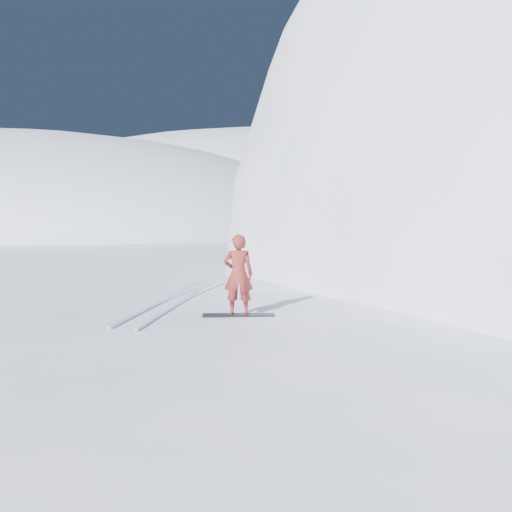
{
  "coord_description": "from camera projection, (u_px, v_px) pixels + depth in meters",
  "views": [
    {
      "loc": [
        4.64,
        -7.36,
        4.91
      ],
      "look_at": [
        0.33,
        4.05,
        3.5
      ],
      "focal_mm": 40.0,
      "sensor_mm": 36.0,
      "label": 1
    }
  ],
  "objects": [
    {
      "name": "near_ridge",
      "position": [
        269.0,
        435.0,
        11.47
      ],
      "size": [
        36.0,
        28.0,
        4.8
      ],
      "primitive_type": "ellipsoid",
      "color": "white",
      "rests_on": "ground"
    },
    {
      "name": "board_tracks",
      "position": [
        177.0,
        298.0,
        13.28
      ],
      "size": [
        1.47,
        5.95,
        0.04
      ],
      "color": "silver",
      "rests_on": "ground"
    },
    {
      "name": "wind_bumps",
      "position": [
        179.0,
        441.0,
        11.2
      ],
      "size": [
        16.0,
        14.4,
        1.0
      ],
      "color": "white",
      "rests_on": "ground"
    },
    {
      "name": "snowboarder",
      "position": [
        238.0,
        275.0,
        11.38
      ],
      "size": [
        0.69,
        0.58,
        1.62
      ],
      "primitive_type": "imported",
      "rotation": [
        0.0,
        0.0,
        3.52
      ],
      "color": "maroon",
      "rests_on": "snowboard"
    },
    {
      "name": "snowboard",
      "position": [
        238.0,
        315.0,
        11.47
      ],
      "size": [
        1.45,
        0.79,
        0.02
      ],
      "primitive_type": "cube",
      "rotation": [
        0.0,
        0.0,
        0.38
      ],
      "color": "black",
      "rests_on": "near_ridge"
    },
    {
      "name": "far_ridge_c",
      "position": [
        255.0,
        213.0,
        125.3
      ],
      "size": [
        140.0,
        90.0,
        36.0
      ],
      "primitive_type": "ellipsoid",
      "color": "white",
      "rests_on": "ground"
    },
    {
      "name": "ground",
      "position": [
        146.0,
        501.0,
        9.03
      ],
      "size": [
        400.0,
        400.0,
        0.0
      ],
      "primitive_type": "plane",
      "color": "white",
      "rests_on": "ground"
    }
  ]
}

